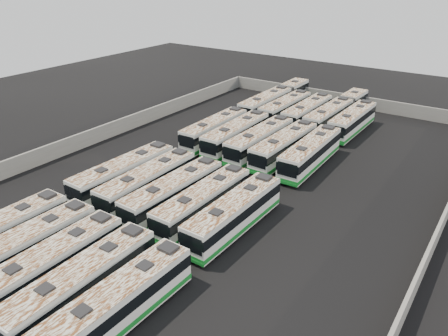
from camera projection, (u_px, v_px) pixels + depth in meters
ground at (229, 182)px, 50.77m from camera, size 140.00×140.00×0.00m
perimeter_wall at (230, 173)px, 50.30m from camera, size 45.20×73.20×2.20m
bus_front_left at (24, 249)px, 35.69m from camera, size 2.83×12.84×3.61m
bus_front_center at (50, 266)px, 33.69m from camera, size 2.94×12.97×3.64m
bus_front_right at (82, 284)px, 31.81m from camera, size 3.03×13.04×3.66m
bus_front_far_right at (118, 304)px, 29.98m from camera, size 2.85×12.73×3.58m
bus_midfront_far_left at (124, 174)px, 48.22m from camera, size 3.14×13.34×3.74m
bus_midfront_left at (148, 182)px, 46.48m from camera, size 2.93×13.04×3.67m
bus_midfront_center at (174, 193)px, 44.41m from camera, size 3.07×13.01×3.65m
bus_midfront_right at (203, 202)px, 42.68m from camera, size 2.79×12.81×3.61m
bus_midfront_far_right at (234, 214)px, 40.70m from camera, size 2.85×12.91×3.63m
bus_midback_far_left at (215, 130)px, 61.19m from camera, size 2.90×12.93×3.64m
bus_midback_left at (236, 135)px, 59.27m from camera, size 3.06×13.32×3.74m
bus_midback_center at (260, 141)px, 57.33m from camera, size 3.01×13.21×3.71m
bus_midback_right at (284, 146)px, 55.57m from camera, size 3.10×13.19×3.70m
bus_midback_far_right at (310, 153)px, 53.59m from camera, size 3.09×13.29×3.73m
bus_back_far_left at (276, 99)px, 74.63m from camera, size 2.92×20.56×3.73m
bus_back_left at (285, 109)px, 70.07m from camera, size 2.92×12.93×3.63m
bus_back_center at (307, 112)px, 68.18m from camera, size 2.81×13.00×3.66m
bus_back_right at (337, 111)px, 68.87m from camera, size 3.17×19.87×3.59m
bus_back_far_right at (352, 121)px, 64.53m from camera, size 2.84×12.98×3.65m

